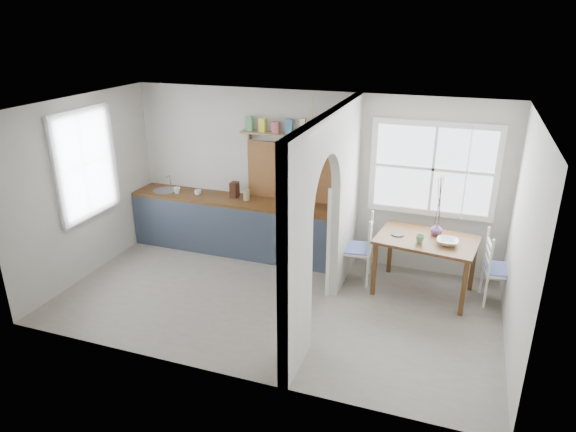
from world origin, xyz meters
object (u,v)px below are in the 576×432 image
(dining_table, at_px, (424,266))
(kettle, at_px, (302,202))
(chair_right, at_px, (503,269))
(vase, at_px, (437,229))
(chair_left, at_px, (355,248))

(dining_table, distance_m, kettle, 1.98)
(dining_table, height_order, chair_right, chair_right)
(kettle, height_order, vase, kettle)
(dining_table, height_order, vase, vase)
(chair_right, relative_size, kettle, 3.98)
(kettle, bearing_deg, chair_right, 19.30)
(chair_left, distance_m, vase, 1.16)
(chair_right, xyz_separation_m, vase, (-0.89, 0.12, 0.40))
(dining_table, relative_size, kettle, 5.20)
(chair_left, bearing_deg, chair_right, 83.80)
(kettle, bearing_deg, chair_left, 9.02)
(chair_right, xyz_separation_m, kettle, (-2.86, 0.22, 0.53))
(chair_left, height_order, chair_right, chair_left)
(dining_table, height_order, kettle, kettle)
(dining_table, relative_size, chair_right, 1.31)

